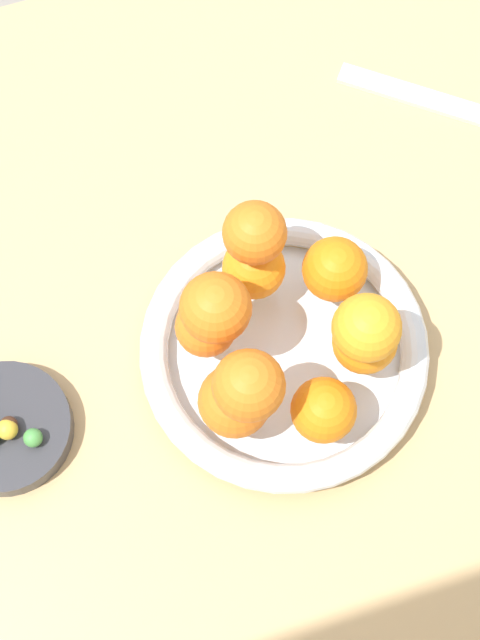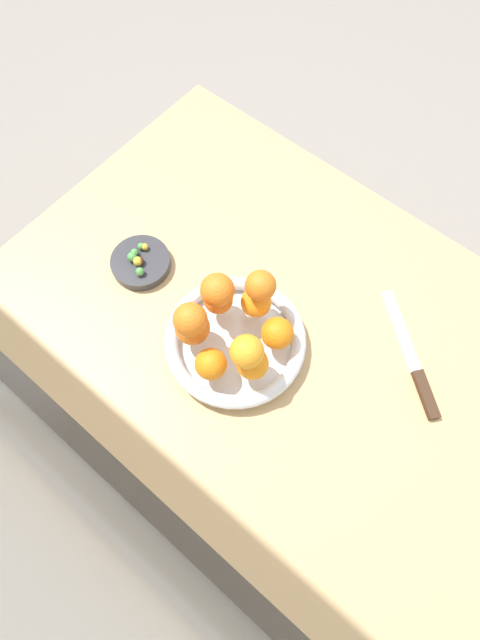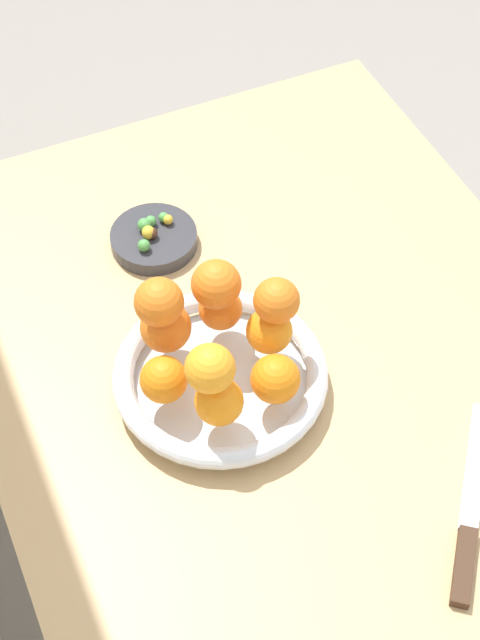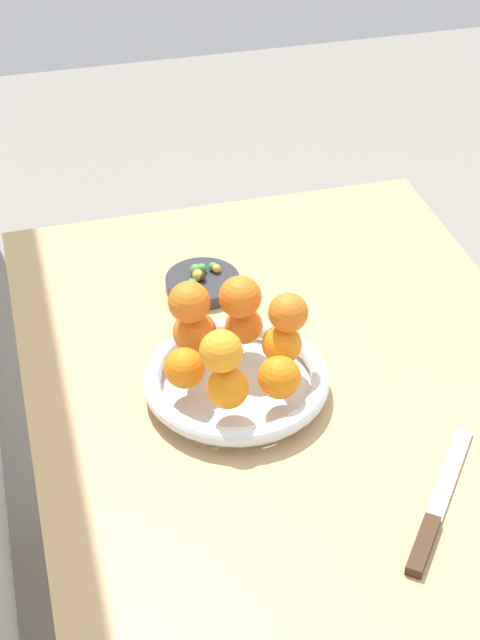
{
  "view_description": "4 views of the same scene",
  "coord_description": "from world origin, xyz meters",
  "px_view_note": "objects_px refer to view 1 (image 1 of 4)",
  "views": [
    {
      "loc": [
        0.16,
        0.35,
        1.6
      ],
      "look_at": [
        0.07,
        0.07,
        0.82
      ],
      "focal_mm": 55.0,
      "sensor_mm": 36.0,
      "label": 1
    },
    {
      "loc": [
        -0.19,
        0.35,
        1.62
      ],
      "look_at": [
        0.04,
        0.07,
        0.82
      ],
      "focal_mm": 28.0,
      "sensor_mm": 36.0,
      "label": 2
    },
    {
      "loc": [
        -0.6,
        0.35,
        1.73
      ],
      "look_at": [
        0.04,
        0.06,
        0.86
      ],
      "focal_mm": 55.0,
      "sensor_mm": 36.0,
      "label": 3
    },
    {
      "loc": [
        -0.97,
        0.35,
        1.66
      ],
      "look_at": [
        0.06,
        0.08,
        0.85
      ],
      "focal_mm": 55.0,
      "sensor_mm": 36.0,
      "label": 4
    }
  ],
  "objects_px": {
    "orange_4": "(206,326)",
    "orange_8": "(255,233)",
    "orange_2": "(335,269)",
    "dining_table": "(286,298)",
    "orange_1": "(365,342)",
    "orange_5": "(235,401)",
    "orange_6": "(367,328)",
    "orange_7": "(216,308)",
    "orange_9": "(249,386)",
    "candy_ball_5": "(33,438)",
    "candy_ball_6": "(7,429)",
    "candy_dish": "(6,428)",
    "orange_0": "(324,410)",
    "candy_ball_4": "(9,425)",
    "fruit_bowl": "(284,351)",
    "orange_3": "(254,268)"
  },
  "relations": [
    {
      "from": "candy_dish",
      "to": "orange_9",
      "type": "relative_size",
      "value": 2.04
    },
    {
      "from": "orange_0",
      "to": "orange_1",
      "type": "distance_m",
      "value": 0.07
    },
    {
      "from": "dining_table",
      "to": "orange_7",
      "type": "height_order",
      "value": "orange_7"
    },
    {
      "from": "orange_6",
      "to": "orange_8",
      "type": "height_order",
      "value": "orange_6"
    },
    {
      "from": "candy_ball_4",
      "to": "orange_8",
      "type": "bearing_deg",
      "value": -164.8
    },
    {
      "from": "candy_ball_5",
      "to": "orange_2",
      "type": "bearing_deg",
      "value": -169.6
    },
    {
      "from": "orange_8",
      "to": "orange_5",
      "type": "bearing_deg",
      "value": 64.71
    },
    {
      "from": "fruit_bowl",
      "to": "candy_ball_6",
      "type": "distance_m",
      "value": 0.25
    },
    {
      "from": "candy_ball_4",
      "to": "orange_5",
      "type": "bearing_deg",
      "value": 164.85
    },
    {
      "from": "dining_table",
      "to": "orange_6",
      "type": "bearing_deg",
      "value": 97.65
    },
    {
      "from": "orange_8",
      "to": "orange_2",
      "type": "bearing_deg",
      "value": 154.77
    },
    {
      "from": "candy_dish",
      "to": "orange_1",
      "type": "height_order",
      "value": "orange_1"
    },
    {
      "from": "candy_dish",
      "to": "candy_ball_5",
      "type": "distance_m",
      "value": 0.04
    },
    {
      "from": "orange_5",
      "to": "orange_9",
      "type": "relative_size",
      "value": 1.07
    },
    {
      "from": "orange_4",
      "to": "candy_ball_6",
      "type": "height_order",
      "value": "orange_4"
    },
    {
      "from": "orange_7",
      "to": "orange_8",
      "type": "relative_size",
      "value": 1.09
    },
    {
      "from": "fruit_bowl",
      "to": "orange_4",
      "type": "bearing_deg",
      "value": -24.02
    },
    {
      "from": "candy_ball_5",
      "to": "candy_ball_6",
      "type": "relative_size",
      "value": 0.91
    },
    {
      "from": "orange_0",
      "to": "orange_5",
      "type": "bearing_deg",
      "value": -23.29
    },
    {
      "from": "orange_1",
      "to": "candy_ball_5",
      "type": "bearing_deg",
      "value": -3.34
    },
    {
      "from": "orange_5",
      "to": "orange_6",
      "type": "height_order",
      "value": "orange_6"
    },
    {
      "from": "fruit_bowl",
      "to": "candy_ball_5",
      "type": "height_order",
      "value": "same"
    },
    {
      "from": "orange_6",
      "to": "dining_table",
      "type": "bearing_deg",
      "value": -82.35
    },
    {
      "from": "orange_9",
      "to": "dining_table",
      "type": "bearing_deg",
      "value": -122.27
    },
    {
      "from": "orange_2",
      "to": "candy_ball_5",
      "type": "xyz_separation_m",
      "value": [
        0.29,
        0.05,
        -0.04
      ]
    },
    {
      "from": "orange_3",
      "to": "candy_ball_4",
      "type": "distance_m",
      "value": 0.25
    },
    {
      "from": "orange_2",
      "to": "orange_4",
      "type": "relative_size",
      "value": 1.08
    },
    {
      "from": "orange_0",
      "to": "candy_ball_4",
      "type": "distance_m",
      "value": 0.27
    },
    {
      "from": "orange_0",
      "to": "dining_table",
      "type": "bearing_deg",
      "value": -100.31
    },
    {
      "from": "orange_5",
      "to": "orange_8",
      "type": "height_order",
      "value": "orange_8"
    },
    {
      "from": "dining_table",
      "to": "orange_1",
      "type": "bearing_deg",
      "value": 101.89
    },
    {
      "from": "fruit_bowl",
      "to": "candy_ball_4",
      "type": "distance_m",
      "value": 0.25
    },
    {
      "from": "orange_5",
      "to": "candy_dish",
      "type": "bearing_deg",
      "value": -15.83
    },
    {
      "from": "orange_2",
      "to": "orange_3",
      "type": "xyz_separation_m",
      "value": [
        0.07,
        -0.02,
        -0.0
      ]
    },
    {
      "from": "candy_ball_5",
      "to": "candy_dish",
      "type": "bearing_deg",
      "value": -42.83
    },
    {
      "from": "orange_4",
      "to": "candy_ball_6",
      "type": "distance_m",
      "value": 0.19
    },
    {
      "from": "orange_3",
      "to": "orange_0",
      "type": "bearing_deg",
      "value": 95.98
    },
    {
      "from": "fruit_bowl",
      "to": "orange_7",
      "type": "distance_m",
      "value": 0.12
    },
    {
      "from": "dining_table",
      "to": "orange_6",
      "type": "distance_m",
      "value": 0.25
    },
    {
      "from": "orange_4",
      "to": "orange_8",
      "type": "height_order",
      "value": "orange_8"
    },
    {
      "from": "orange_2",
      "to": "orange_5",
      "type": "xyz_separation_m",
      "value": [
        0.12,
        0.09,
        0.0
      ]
    },
    {
      "from": "orange_4",
      "to": "orange_7",
      "type": "distance_m",
      "value": 0.06
    },
    {
      "from": "orange_4",
      "to": "orange_5",
      "type": "relative_size",
      "value": 0.86
    },
    {
      "from": "orange_2",
      "to": "orange_4",
      "type": "distance_m",
      "value": 0.13
    },
    {
      "from": "orange_6",
      "to": "orange_8",
      "type": "relative_size",
      "value": 1.04
    },
    {
      "from": "orange_7",
      "to": "candy_ball_5",
      "type": "xyz_separation_m",
      "value": [
        0.18,
        0.03,
        -0.09
      ]
    },
    {
      "from": "orange_9",
      "to": "orange_8",
      "type": "bearing_deg",
      "value": -110.34
    },
    {
      "from": "orange_3",
      "to": "candy_ball_5",
      "type": "distance_m",
      "value": 0.24
    },
    {
      "from": "orange_1",
      "to": "orange_7",
      "type": "bearing_deg",
      "value": -22.24
    },
    {
      "from": "orange_0",
      "to": "candy_ball_5",
      "type": "relative_size",
      "value": 3.31
    }
  ]
}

